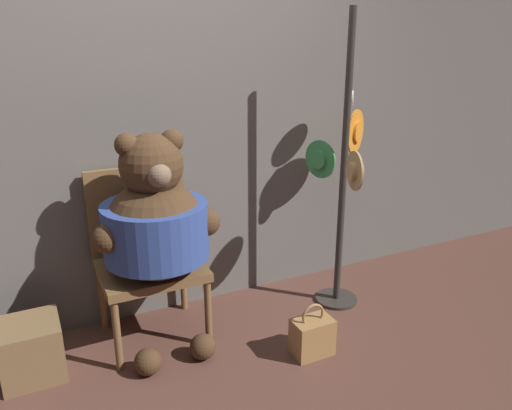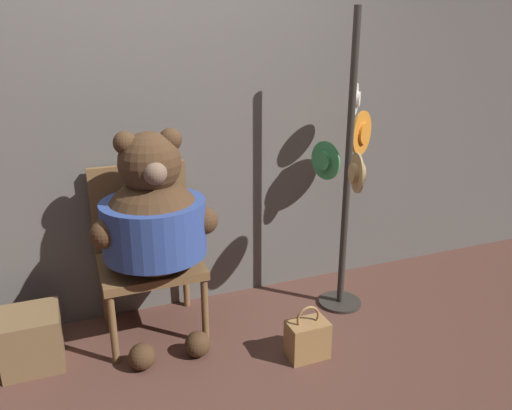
{
  "view_description": "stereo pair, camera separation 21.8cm",
  "coord_description": "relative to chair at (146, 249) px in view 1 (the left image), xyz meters",
  "views": [
    {
      "loc": [
        -0.67,
        -2.25,
        1.71
      ],
      "look_at": [
        0.54,
        0.22,
        0.76
      ],
      "focal_mm": 35.0,
      "sensor_mm": 36.0,
      "label": 1
    },
    {
      "loc": [
        -0.47,
        -2.34,
        1.71
      ],
      "look_at": [
        0.54,
        0.22,
        0.76
      ],
      "focal_mm": 35.0,
      "sensor_mm": 36.0,
      "label": 2
    }
  ],
  "objects": [
    {
      "name": "ground_plane",
      "position": [
        0.08,
        -0.41,
        -0.53
      ],
      "size": [
        14.0,
        14.0,
        0.0
      ],
      "primitive_type": "plane",
      "color": "brown"
    },
    {
      "name": "wall_back",
      "position": [
        0.08,
        0.25,
        0.81
      ],
      "size": [
        8.0,
        0.1,
        2.66
      ],
      "color": "#66605B",
      "rests_on": "ground_plane"
    },
    {
      "name": "chair",
      "position": [
        0.0,
        0.0,
        0.0
      ],
      "size": [
        0.57,
        0.51,
        0.99
      ],
      "color": "brown",
      "rests_on": "ground_plane"
    },
    {
      "name": "wooden_crate",
      "position": [
        -0.67,
        -0.16,
        -0.37
      ],
      "size": [
        0.31,
        0.31,
        0.31
      ],
      "color": "brown",
      "rests_on": "ground_plane"
    },
    {
      "name": "hat_display_rack",
      "position": [
        1.23,
        -0.19,
        0.34
      ],
      "size": [
        0.4,
        0.59,
        1.86
      ],
      "color": "#332D28",
      "rests_on": "ground_plane"
    },
    {
      "name": "teddy_bear",
      "position": [
        0.03,
        -0.18,
        0.21
      ],
      "size": [
        0.69,
        0.61,
        1.24
      ],
      "color": "#4C331E",
      "rests_on": "ground_plane"
    },
    {
      "name": "handbag_on_ground",
      "position": [
        0.74,
        -0.65,
        -0.41
      ],
      "size": [
        0.22,
        0.15,
        0.32
      ],
      "color": "#A87A47",
      "rests_on": "ground_plane"
    }
  ]
}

